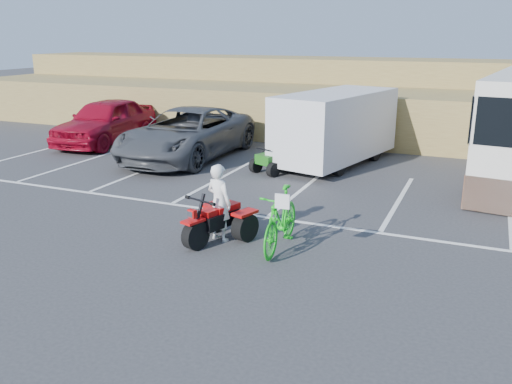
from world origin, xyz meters
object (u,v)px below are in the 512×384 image
at_px(green_dirt_bike, 281,219).
at_px(grey_pickup, 187,134).
at_px(cargo_trailer, 336,126).
at_px(quad_atv_green, 274,172).
at_px(red_trike_atv, 215,241).
at_px(rider, 219,203).
at_px(quad_atv_blue, 284,163).
at_px(red_car, 105,121).

bearing_deg(green_dirt_bike, grey_pickup, 128.97).
distance_m(grey_pickup, cargo_trailer, 5.21).
bearing_deg(quad_atv_green, red_trike_atv, -57.56).
height_order(rider, quad_atv_blue, rider).
relative_size(red_trike_atv, red_car, 0.31).
bearing_deg(quad_atv_green, quad_atv_blue, 118.70).
bearing_deg(quad_atv_green, green_dirt_bike, -44.55).
distance_m(grey_pickup, red_car, 4.46).
bearing_deg(red_trike_atv, rider, 90.00).
height_order(rider, red_car, red_car).
height_order(red_trike_atv, rider, rider).
bearing_deg(grey_pickup, quad_atv_green, -12.23).
bearing_deg(rider, grey_pickup, -38.12).
xyz_separation_m(green_dirt_bike, red_car, (-10.37, 7.66, 0.26)).
relative_size(rider, quad_atv_green, 1.29).
bearing_deg(red_car, quad_atv_green, -17.45).
bearing_deg(grey_pickup, rider, -55.41).
relative_size(red_trike_atv, green_dirt_bike, 0.77).
relative_size(green_dirt_bike, cargo_trailer, 0.38).
distance_m(green_dirt_bike, red_car, 12.90).
relative_size(grey_pickup, quad_atv_green, 4.84).
relative_size(red_car, cargo_trailer, 0.95).
distance_m(rider, green_dirt_bike, 1.39).
bearing_deg(quad_atv_blue, red_trike_atv, -67.13).
relative_size(red_trike_atv, quad_atv_blue, 1.20).
bearing_deg(green_dirt_bike, quad_atv_blue, 106.41).
distance_m(green_dirt_bike, quad_atv_green, 6.39).
relative_size(green_dirt_bike, grey_pickup, 0.34).
xyz_separation_m(green_dirt_bike, grey_pickup, (-6.04, 6.63, 0.24)).
xyz_separation_m(red_trike_atv, cargo_trailer, (0.45, 7.94, 1.31)).
height_order(rider, green_dirt_bike, rider).
height_order(red_trike_atv, cargo_trailer, cargo_trailer).
distance_m(red_trike_atv, rider, 0.85).
bearing_deg(quad_atv_blue, grey_pickup, -157.51).
bearing_deg(quad_atv_blue, quad_atv_green, -70.22).
height_order(green_dirt_bike, cargo_trailer, cargo_trailer).
xyz_separation_m(cargo_trailer, quad_atv_blue, (-1.60, -0.60, -1.31)).
relative_size(rider, cargo_trailer, 0.30).
distance_m(rider, grey_pickup, 8.15).
bearing_deg(cargo_trailer, red_car, -165.90).
distance_m(rider, quad_atv_green, 6.07).
relative_size(quad_atv_blue, quad_atv_green, 1.04).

